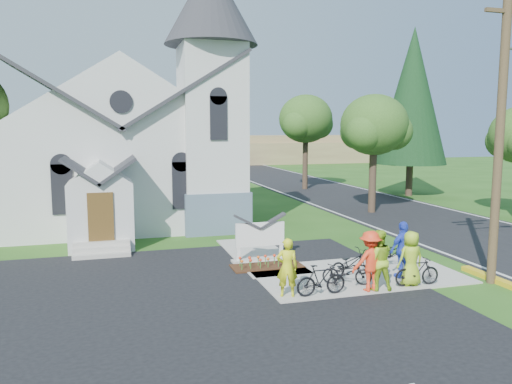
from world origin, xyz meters
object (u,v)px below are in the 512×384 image
object	(u,v)px
cyclist_3	(370,261)
bike_3	(417,272)
utility_pole	(502,117)
bike_4	(394,253)
church_sign	(260,235)
cyclist_1	(378,260)
cyclist_4	(411,258)
bike_1	(321,280)
bike_0	(347,272)
cyclist_0	(287,267)
bike_2	(351,263)

from	to	relation	value
cyclist_3	bike_3	size ratio (longest dim) A/B	1.23
utility_pole	bike_4	size ratio (longest dim) A/B	5.10
church_sign	bike_4	bearing A→B (deg)	-26.76
cyclist_1	cyclist_4	distance (m)	1.24
bike_1	cyclist_3	world-z (taller)	cyclist_3
cyclist_1	cyclist_3	size ratio (longest dim) A/B	1.01
bike_0	bike_1	world-z (taller)	bike_1
bike_3	cyclist_4	distance (m)	0.47
cyclist_0	bike_4	bearing A→B (deg)	-143.12
utility_pole	bike_0	bearing A→B (deg)	167.63
bike_2	cyclist_4	size ratio (longest dim) A/B	1.02
church_sign	cyclist_1	xyz separation A→B (m)	(2.49, -4.40, -0.03)
church_sign	bike_2	size ratio (longest dim) A/B	1.23
cyclist_4	bike_2	bearing A→B (deg)	-43.24
bike_0	cyclist_4	xyz separation A→B (m)	(1.90, -0.64, 0.47)
bike_2	church_sign	bearing A→B (deg)	21.50
church_sign	bike_2	world-z (taller)	church_sign
bike_2	bike_4	bearing A→B (deg)	-86.77
bike_1	bike_3	xyz separation A→B (m)	(3.31, 0.00, -0.02)
utility_pole	bike_3	size ratio (longest dim) A/B	6.56
cyclist_0	bike_2	xyz separation A→B (m)	(2.72, 1.21, -0.41)
church_sign	cyclist_4	bearing A→B (deg)	-49.13
cyclist_0	bike_2	size ratio (longest dim) A/B	0.99
bike_3	bike_0	bearing A→B (deg)	73.50
utility_pole	cyclist_3	xyz separation A→B (m)	(-4.35, 0.30, -4.42)
utility_pole	bike_0	xyz separation A→B (m)	(-4.75, 1.04, -4.94)
bike_1	bike_0	bearing A→B (deg)	-60.47
bike_0	cyclist_3	xyz separation A→B (m)	(0.40, -0.74, 0.52)
bike_0	bike_4	world-z (taller)	bike_4
bike_3	utility_pole	bearing A→B (deg)	-93.35
cyclist_1	bike_4	bearing A→B (deg)	-118.35
bike_0	cyclist_3	world-z (taller)	cyclist_3
bike_0	bike_2	world-z (taller)	bike_2
cyclist_0	bike_2	bearing A→B (deg)	-141.10
bike_1	bike_2	world-z (taller)	bike_1
bike_0	cyclist_0	bearing A→B (deg)	127.21
cyclist_1	bike_4	xyz separation A→B (m)	(1.92, 2.17, -0.43)
bike_2	cyclist_0	bearing A→B (deg)	97.92
bike_4	cyclist_4	bearing A→B (deg)	152.58
cyclist_1	cyclist_3	distance (m)	0.27
church_sign	bike_3	size ratio (longest dim) A/B	1.44
utility_pole	cyclist_0	world-z (taller)	utility_pole
cyclist_1	bike_2	xyz separation A→B (m)	(-0.20, 1.43, -0.48)
cyclist_1	cyclist_4	xyz separation A→B (m)	(1.23, 0.10, -0.07)
cyclist_0	bike_0	bearing A→B (deg)	-151.93
bike_0	bike_2	distance (m)	0.84
bike_3	bike_4	size ratio (longest dim) A/B	0.78
cyclist_1	bike_2	world-z (taller)	cyclist_1
cyclist_1	bike_4	size ratio (longest dim) A/B	0.97
church_sign	bike_3	distance (m)	5.90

